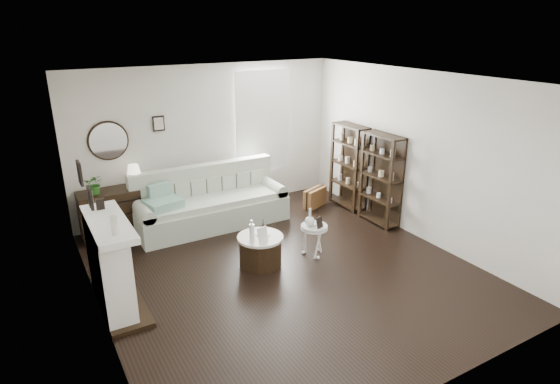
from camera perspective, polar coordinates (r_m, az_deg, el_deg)
room at (r=8.89m, az=-4.25°, el=8.41°), size 5.50×5.50×5.50m
fireplace at (r=6.19m, az=-19.95°, el=-8.64°), size 0.50×1.40×1.84m
shelf_unit_far at (r=8.97m, az=8.39°, el=3.11°), size 0.30×0.80×1.60m
shelf_unit_near at (r=8.32m, az=12.20°, el=1.51°), size 0.30×0.80×1.60m
sofa at (r=8.31m, az=-8.50°, el=-1.67°), size 2.63×0.91×1.02m
quilt at (r=7.86m, az=-14.04°, el=-1.36°), size 0.63×0.55×0.14m
suitcase at (r=9.06m, az=4.28°, el=-0.69°), size 0.57×0.37×0.36m
dresser at (r=8.28m, az=-19.23°, el=-2.31°), size 1.18×0.51×0.78m
table_lamp at (r=8.15m, az=-17.34°, el=1.91°), size 0.26×0.26×0.38m
potted_plant at (r=8.01m, az=-21.66°, el=0.89°), size 0.37×0.34×0.33m
drum_table at (r=6.89m, az=-2.40°, el=-7.14°), size 0.67×0.67×0.47m
pedestal_table at (r=7.10m, az=4.19°, el=-4.39°), size 0.41×0.41×0.50m
eiffel_drum at (r=6.81m, az=-2.07°, el=-4.33°), size 0.14×0.14×0.21m
bottle_drum at (r=6.59m, az=-3.44°, el=-4.73°), size 0.07×0.07×0.32m
card_frame_drum at (r=6.59m, az=-2.12°, el=-5.20°), size 0.17×0.10×0.22m
eiffel_ped at (r=7.11m, az=4.63°, el=-3.18°), size 0.11×0.11×0.19m
flask_ped at (r=7.00m, az=3.66°, el=-3.09°), size 0.15×0.15×0.28m
card_frame_ped at (r=6.98m, az=4.83°, el=-3.72°), size 0.14×0.09×0.17m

